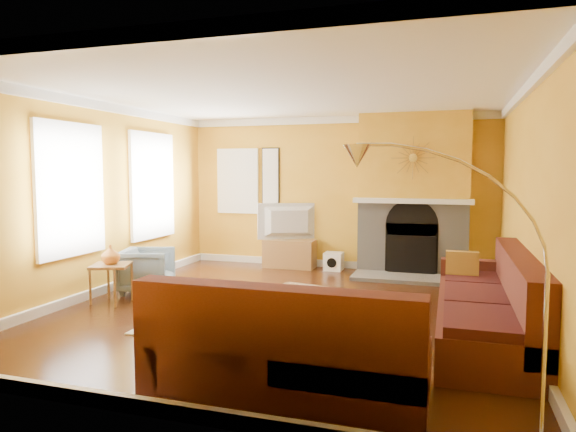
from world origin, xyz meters
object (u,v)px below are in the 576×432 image
(sectional_sofa, at_px, (370,297))
(side_table, at_px, (111,283))
(media_console, at_px, (290,254))
(armchair, at_px, (147,270))
(arc_lamp, at_px, (453,301))
(coffee_table, at_px, (303,312))

(sectional_sofa, distance_m, side_table, 3.53)
(media_console, height_order, side_table, side_table)
(armchair, bearing_deg, arc_lamp, -143.79)
(armchair, bearing_deg, side_table, 153.35)
(coffee_table, distance_m, side_table, 2.74)
(coffee_table, height_order, arc_lamp, arc_lamp)
(coffee_table, distance_m, arc_lamp, 2.71)
(side_table, bearing_deg, armchair, 80.51)
(sectional_sofa, xyz_separation_m, coffee_table, (-0.77, 0.16, -0.25))
(coffee_table, xyz_separation_m, arc_lamp, (1.55, -2.09, 0.75))
(media_console, relative_size, side_table, 1.78)
(arc_lamp, bearing_deg, coffee_table, 126.62)
(coffee_table, distance_m, media_console, 3.64)
(sectional_sofa, relative_size, coffee_table, 3.68)
(sectional_sofa, xyz_separation_m, media_console, (-1.99, 3.59, -0.20))
(sectional_sofa, xyz_separation_m, armchair, (-3.38, 1.17, -0.13))
(media_console, distance_m, armchair, 2.79)
(arc_lamp, bearing_deg, sectional_sofa, 112.17)
(armchair, distance_m, arc_lamp, 5.22)
(media_console, height_order, arc_lamp, arc_lamp)
(sectional_sofa, bearing_deg, armchair, 160.89)
(coffee_table, relative_size, media_console, 1.08)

